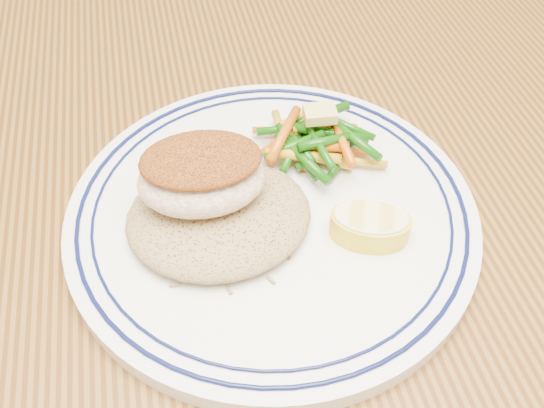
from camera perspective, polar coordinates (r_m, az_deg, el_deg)
The scene contains 7 objects.
dining_table at distance 0.55m, azimuth 2.94°, elevation -4.33°, with size 1.50×0.90×0.75m.
plate at distance 0.44m, azimuth -0.00°, elevation -0.93°, with size 0.30×0.30×0.02m.
rice_pilaf at distance 0.42m, azimuth -5.06°, elevation -0.84°, with size 0.13×0.11×0.02m, color olive.
fish_fillet at distance 0.40m, azimuth -6.66°, elevation 2.76°, with size 0.09×0.07×0.04m.
vegetable_pile at distance 0.47m, azimuth 3.94°, elevation 6.01°, with size 0.10×0.10×0.03m.
butter_pat at distance 0.46m, azimuth 4.54°, elevation 8.47°, with size 0.02×0.02×0.01m, color #D7C669.
lemon_wedge at distance 0.41m, azimuth 9.21°, elevation -1.92°, with size 0.07×0.07×0.02m.
Camera 1 is at (-0.10, -0.33, 1.09)m, focal length 40.00 mm.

